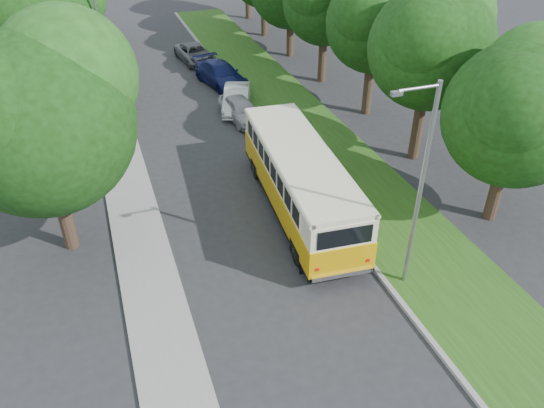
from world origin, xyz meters
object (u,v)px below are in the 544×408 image
object	(u,v)px
vintage_bus	(300,183)
car_white	(237,99)
car_blue	(221,74)
car_grey	(195,54)
lamppost_far	(102,54)
car_silver	(241,109)
lamppost_near	(419,185)

from	to	relation	value
vintage_bus	car_white	world-z (taller)	vintage_bus
car_blue	car_grey	size ratio (longest dim) A/B	1.14
lamppost_far	car_white	size ratio (longest dim) A/B	1.70
car_blue	car_grey	xyz separation A→B (m)	(-0.66, 5.43, -0.12)
car_white	car_grey	xyz separation A→B (m)	(-0.51, 9.86, -0.08)
car_grey	car_blue	bearing A→B (deg)	-90.35
vintage_bus	car_grey	xyz separation A→B (m)	(0.03, 21.83, -0.91)
car_grey	car_silver	bearing A→B (deg)	-95.76
lamppost_near	car_grey	bearing A→B (deg)	93.88
vintage_bus	car_silver	world-z (taller)	vintage_bus
lamppost_near	car_blue	world-z (taller)	lamppost_near
vintage_bus	car_blue	bearing A→B (deg)	91.81
car_silver	car_blue	world-z (taller)	car_blue
car_silver	lamppost_far	bearing A→B (deg)	153.66
vintage_bus	car_blue	xyz separation A→B (m)	(0.69, 16.40, -0.79)
lamppost_near	car_silver	world-z (taller)	lamppost_near
lamppost_near	car_white	world-z (taller)	lamppost_near
lamppost_near	car_silver	bearing A→B (deg)	95.56
lamppost_near	lamppost_far	world-z (taller)	lamppost_near
lamppost_far	car_white	distance (m)	8.32
lamppost_near	car_blue	xyz separation A→B (m)	(-1.21, 22.11, -3.60)
lamppost_near	car_white	size ratio (longest dim) A/B	1.81
car_blue	car_silver	bearing A→B (deg)	-105.89
car_blue	car_grey	distance (m)	5.47
car_silver	car_blue	distance (m)	6.06
car_silver	car_grey	bearing A→B (deg)	83.57
lamppost_far	car_blue	world-z (taller)	lamppost_far
car_grey	lamppost_near	bearing A→B (deg)	-93.41
car_silver	car_grey	world-z (taller)	car_silver
lamppost_far	car_silver	distance (m)	8.46
lamppost_far	car_blue	size ratio (longest dim) A/B	1.42
car_blue	lamppost_near	bearing A→B (deg)	-99.41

